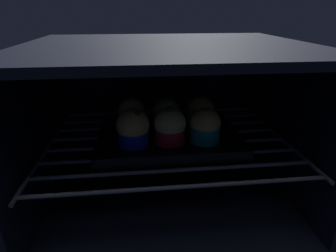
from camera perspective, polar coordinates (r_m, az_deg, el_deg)
name	(u,v)px	position (r cm, az deg, el deg)	size (l,w,h in cm)	color
oven_cavity	(166,120)	(67.74, -0.46, 1.34)	(59.00, 47.00, 37.00)	black
oven_rack	(168,140)	(65.24, -0.07, -2.80)	(54.80, 42.00, 0.80)	#444756
baking_tray	(168,137)	(64.14, 0.00, -2.19)	(31.52, 23.57, 2.20)	black
muffin_row0_col0	(133,128)	(58.30, -7.21, -0.50)	(6.97, 6.97, 8.00)	#1928B7
muffin_row0_col1	(172,126)	(59.08, 0.74, -0.10)	(6.81, 6.81, 8.26)	red
muffin_row0_col2	(205,127)	(60.13, 7.70, -0.13)	(6.56, 6.56, 7.49)	#0C8C84
muffin_row1_col0	(132,115)	(66.05, -7.42, 2.23)	(6.38, 6.38, 7.80)	#1928B7
muffin_row1_col1	(166,115)	(66.00, -0.34, 2.37)	(6.65, 6.65, 7.69)	#1928B7
muffin_row1_col2	(200,113)	(67.39, 6.63, 2.71)	(6.41, 6.41, 7.74)	silver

